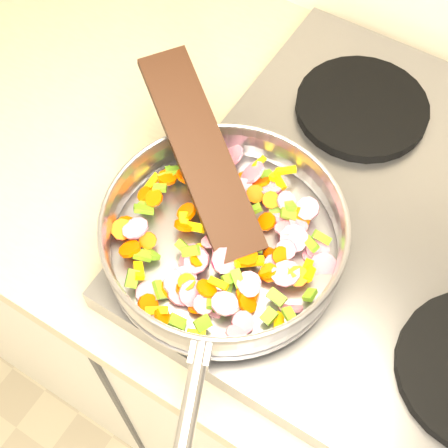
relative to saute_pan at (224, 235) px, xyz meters
The scene contains 6 objects.
cooktop 0.26m from the saute_pan, 41.97° to the left, with size 0.60×0.60×0.04m, color #939399.
grate_fl 0.07m from the saute_pan, 29.77° to the left, with size 0.19×0.19×0.02m, color black.
grate_bl 0.31m from the saute_pan, 81.98° to the left, with size 0.19×0.19×0.02m, color black.
saute_pan is the anchor object (origin of this frame).
vegetable_heap 0.01m from the saute_pan, 30.87° to the left, with size 0.27×0.27×0.05m.
wooden_spatula 0.10m from the saute_pan, 137.99° to the left, with size 0.27×0.06×0.01m, color black.
Camera 1 is at (-0.69, 1.19, 1.63)m, focal length 50.00 mm.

